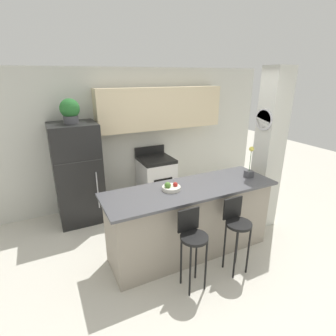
# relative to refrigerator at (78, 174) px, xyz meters

# --- Properties ---
(ground_plane) EXTENTS (14.00, 14.00, 0.00)m
(ground_plane) POSITION_rel_refrigerator_xyz_m (1.24, -1.64, -0.85)
(ground_plane) COLOR beige
(wall_back) EXTENTS (5.60, 0.38, 2.55)m
(wall_back) POSITION_rel_refrigerator_xyz_m (1.41, 0.32, 0.65)
(wall_back) COLOR silver
(wall_back) RESTS_ON ground_plane
(pillar_right) EXTENTS (0.38, 0.32, 2.55)m
(pillar_right) POSITION_rel_refrigerator_xyz_m (2.73, -1.51, 0.43)
(pillar_right) COLOR silver
(pillar_right) RESTS_ON ground_plane
(counter_bar) EXTENTS (2.38, 0.77, 1.00)m
(counter_bar) POSITION_rel_refrigerator_xyz_m (1.24, -1.64, -0.34)
(counter_bar) COLOR gray
(counter_bar) RESTS_ON ground_plane
(refrigerator) EXTENTS (0.74, 0.71, 1.70)m
(refrigerator) POSITION_rel_refrigerator_xyz_m (0.00, 0.00, 0.00)
(refrigerator) COLOR black
(refrigerator) RESTS_ON ground_plane
(stove_range) EXTENTS (0.62, 0.65, 1.07)m
(stove_range) POSITION_rel_refrigerator_xyz_m (1.45, 0.03, -0.39)
(stove_range) COLOR white
(stove_range) RESTS_ON ground_plane
(bar_stool_left) EXTENTS (0.32, 0.32, 0.99)m
(bar_stool_left) POSITION_rel_refrigerator_xyz_m (0.92, -2.21, -0.20)
(bar_stool_left) COLOR black
(bar_stool_left) RESTS_ON ground_plane
(bar_stool_right) EXTENTS (0.32, 0.32, 0.99)m
(bar_stool_right) POSITION_rel_refrigerator_xyz_m (1.56, -2.21, -0.20)
(bar_stool_right) COLOR black
(bar_stool_right) RESTS_ON ground_plane
(potted_plant_on_fridge) EXTENTS (0.30, 0.30, 0.38)m
(potted_plant_on_fridge) POSITION_rel_refrigerator_xyz_m (-0.00, 0.00, 1.05)
(potted_plant_on_fridge) COLOR #4C4C51
(potted_plant_on_fridge) RESTS_ON refrigerator
(orchid_vase) EXTENTS (0.10, 0.10, 0.46)m
(orchid_vase) POSITION_rel_refrigerator_xyz_m (2.19, -1.68, 0.29)
(orchid_vase) COLOR #4C4C51
(orchid_vase) RESTS_ON counter_bar
(fruit_bowl) EXTENTS (0.24, 0.24, 0.12)m
(fruit_bowl) POSITION_rel_refrigerator_xyz_m (0.96, -1.59, 0.19)
(fruit_bowl) COLOR silver
(fruit_bowl) RESTS_ON counter_bar
(trash_bin) EXTENTS (0.28, 0.28, 0.38)m
(trash_bin) POSITION_rel_refrigerator_xyz_m (0.59, -0.24, -0.66)
(trash_bin) COLOR black
(trash_bin) RESTS_ON ground_plane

